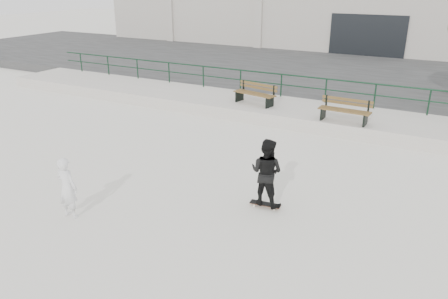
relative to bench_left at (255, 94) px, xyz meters
The scene contains 9 objects.
ground 9.34m from the bench_left, 80.64° to the right, with size 120.00×120.00×0.00m, color silver.
ledge 1.69m from the bench_left, 12.20° to the left, with size 30.00×3.00×0.50m, color #B9B4A9.
parking_strip 8.98m from the bench_left, 80.28° to the left, with size 60.00×14.00×0.50m, color #303030.
railing 2.24m from the bench_left, 47.10° to the left, with size 28.00×0.06×1.03m.
bench_left is the anchor object (origin of this frame).
bench_right 3.96m from the bench_left, 10.28° to the right, with size 1.89×0.62×0.86m.
skateboard 8.03m from the bench_left, 63.65° to the right, with size 0.80×0.28×0.09m.
standing_skater 7.98m from the bench_left, 63.65° to the right, with size 0.84×0.66×1.73m, color black.
seated_skater 9.83m from the bench_left, 92.56° to the right, with size 0.56×0.37×1.54m, color white.
Camera 1 is at (5.73, -7.08, 5.40)m, focal length 35.00 mm.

